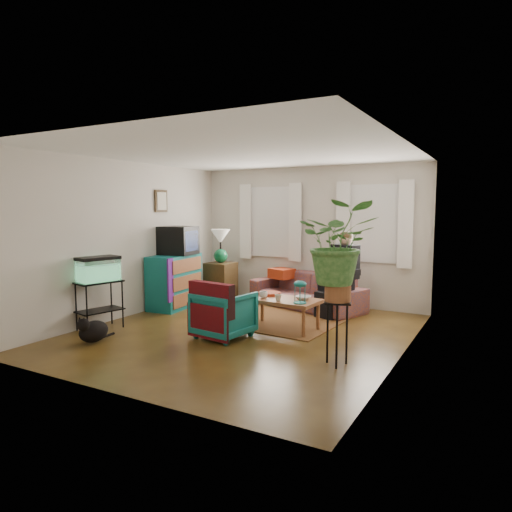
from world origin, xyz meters
The scene contains 31 objects.
floor centered at (0.00, 0.00, 0.00)m, with size 4.50×5.00×0.01m, color #4F2B14.
ceiling centered at (0.00, 0.00, 2.60)m, with size 4.50×5.00×0.01m, color white.
wall_back centered at (0.00, 2.50, 1.30)m, with size 4.50×0.01×2.60m, color silver.
wall_front centered at (0.00, -2.50, 1.30)m, with size 4.50×0.01×2.60m, color silver.
wall_left centered at (-2.25, 0.00, 1.30)m, with size 0.01×5.00×2.60m, color silver.
wall_right centered at (2.25, 0.00, 1.30)m, with size 0.01×5.00×2.60m, color silver.
window_left centered at (-0.80, 2.48, 1.55)m, with size 1.08×0.04×1.38m, color white.
window_right centered at (1.25, 2.48, 1.55)m, with size 1.08×0.04×1.38m, color white.
curtains_left centered at (-0.80, 2.40, 1.55)m, with size 1.36×0.06×1.50m, color white.
curtains_right centered at (1.25, 2.40, 1.55)m, with size 1.36×0.06×1.50m, color white.
picture_frame centered at (-2.21, 0.85, 1.95)m, with size 0.04×0.32×0.40m, color #3D2616.
area_rug centered at (0.08, 0.90, 0.01)m, with size 2.00×1.60×0.01m, color brown.
sofa centered at (0.14, 2.05, 0.43)m, with size 2.19×0.86×0.86m, color brown.
seated_person centered at (0.88, 1.79, 0.65)m, with size 0.55×0.67×1.30m, color black, non-canonical shape.
side_table centered at (-1.65, 1.93, 0.37)m, with size 0.51×0.51×0.74m, color #392315.
table_lamp centered at (-1.65, 1.93, 1.06)m, with size 0.38×0.38×0.68m, color white, non-canonical shape.
dresser centered at (-1.99, 0.90, 0.49)m, with size 0.54×1.08×0.97m, color #12556D.
crt_tv centered at (-1.98, 1.01, 1.23)m, with size 0.59×0.54×0.52m, color black.
aquarium_stand centered at (-2.00, -0.85, 0.37)m, with size 0.37×0.65×0.73m, color black.
aquarium centered at (-2.00, -0.85, 0.92)m, with size 0.33×0.60×0.38m, color #7FD899.
black_cat centered at (-1.53, -1.40, 0.19)m, with size 0.29×0.45×0.38m, color black.
armchair centered at (-0.13, -0.30, 0.36)m, with size 0.71×0.66×0.73m, color #116366.
serape_throw centered at (-0.17, -0.58, 0.52)m, with size 0.73×0.17×0.60m, color #9E0A0A.
coffee_table centered at (0.40, 0.48, 0.24)m, with size 1.14×0.62×0.47m, color brown.
cup_a centered at (0.13, 0.39, 0.52)m, with size 0.13×0.13×0.10m, color white.
cup_b centered at (0.43, 0.29, 0.52)m, with size 0.10×0.10×0.10m, color beige.
bowl centered at (0.71, 0.56, 0.50)m, with size 0.22×0.22×0.06m, color white.
snack_tray centered at (0.10, 0.66, 0.49)m, with size 0.35×0.35×0.04m, color #B21414.
birdcage centered at (0.78, 0.29, 0.63)m, with size 0.19×0.19×0.33m, color #115B6B, non-canonical shape.
plant_stand centered at (1.65, -0.65, 0.38)m, with size 0.32×0.32×0.76m, color black.
potted_plant centered at (1.65, -0.65, 1.28)m, with size 0.87×0.75×0.96m, color #599947.
Camera 1 is at (3.33, -5.62, 1.82)m, focal length 32.00 mm.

